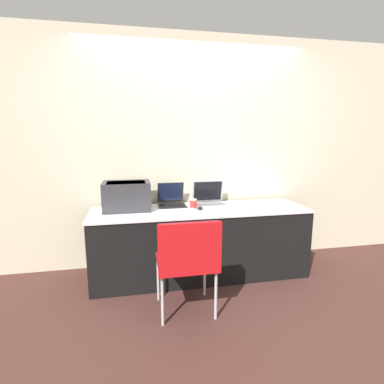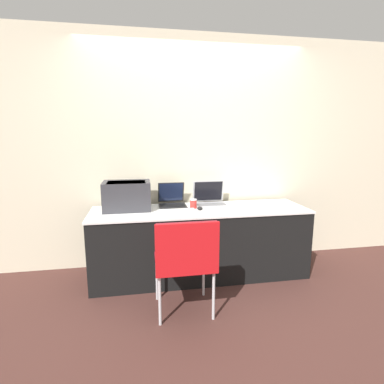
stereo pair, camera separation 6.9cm
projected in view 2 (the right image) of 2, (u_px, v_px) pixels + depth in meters
name	position (u px, v px, depth m)	size (l,w,h in m)	color
ground_plane	(206.00, 288.00, 2.98)	(14.00, 14.00, 0.00)	#472823
wall_back	(193.00, 153.00, 3.46)	(8.00, 0.05, 2.60)	beige
table	(200.00, 242.00, 3.22)	(2.27, 0.65, 0.73)	black
printer	(127.00, 195.00, 3.10)	(0.48, 0.33, 0.30)	#333338
laptop_left	(172.00, 201.00, 3.29)	(0.29, 0.33, 0.25)	black
laptop_right	(210.00, 200.00, 3.34)	(0.36, 0.30, 0.26)	#B7B7BC
external_keyboard	(177.00, 211.00, 3.04)	(0.37, 0.13, 0.02)	silver
coffee_cup	(193.00, 204.00, 3.18)	(0.07, 0.07, 0.10)	red
mouse	(200.00, 208.00, 3.10)	(0.06, 0.05, 0.04)	black
chair	(185.00, 256.00, 2.42)	(0.50, 0.45, 0.85)	maroon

